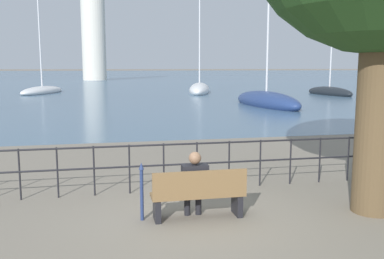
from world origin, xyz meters
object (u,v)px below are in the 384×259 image
seated_person_left (195,181)px  closed_umbrella (142,188)px  sailboat_5 (199,90)px  sailboat_1 (42,91)px  sailboat_2 (329,92)px  sailboat_4 (266,101)px  harbor_lighthouse (93,31)px  park_bench (199,195)px

seated_person_left → closed_umbrella: bearing=176.9°
closed_umbrella → sailboat_5: sailboat_5 is taller
sailboat_1 → closed_umbrella: bearing=-61.3°
sailboat_1 → sailboat_2: 28.42m
sailboat_2 → sailboat_4: sailboat_2 is taller
sailboat_2 → sailboat_5: bearing=150.3°
sailboat_1 → sailboat_5: (15.68, -2.70, 0.09)m
closed_umbrella → sailboat_1: 38.81m
seated_person_left → harbor_lighthouse: (-3.03, 81.83, 9.13)m
sailboat_5 → harbor_lighthouse: size_ratio=0.54×
sailboat_2 → sailboat_5: size_ratio=0.80×
park_bench → seated_person_left: 0.25m
sailboat_5 → harbor_lighthouse: (-11.18, 46.24, 9.45)m
sailboat_4 → sailboat_2: bearing=38.7°
sailboat_1 → sailboat_2: bearing=2.7°
seated_person_left → sailboat_5: 36.52m
sailboat_2 → closed_umbrella: bearing=-129.8°
harbor_lighthouse → sailboat_1: bearing=-95.9°
closed_umbrella → sailboat_2: (20.70, 30.34, -0.29)m
park_bench → sailboat_2: bearing=57.1°
seated_person_left → harbor_lighthouse: 82.39m
seated_person_left → sailboat_2: 36.26m
seated_person_left → closed_umbrella: (-0.93, 0.05, -0.09)m
park_bench → closed_umbrella: (-0.98, 0.13, 0.15)m
sailboat_4 → seated_person_left: bearing=-119.9°
sailboat_2 → harbor_lighthouse: bearing=108.4°
closed_umbrella → sailboat_4: size_ratio=0.12×
sailboat_4 → harbor_lighthouse: (-12.46, 61.36, 9.49)m
park_bench → seated_person_left: seated_person_left is taller
park_bench → sailboat_5: bearing=77.2°
park_bench → harbor_lighthouse: (-3.09, 81.90, 9.37)m
sailboat_1 → sailboat_4: sailboat_1 is taller
sailboat_4 → harbor_lighthouse: bearing=96.3°
seated_person_left → sailboat_2: sailboat_2 is taller
sailboat_2 → sailboat_5: 12.73m
sailboat_5 → sailboat_1: bearing=-174.3°
closed_umbrella → sailboat_1: bearing=99.8°
park_bench → sailboat_2: size_ratio=0.18×
seated_person_left → closed_umbrella: size_ratio=1.16×
park_bench → sailboat_1: size_ratio=0.17×
sailboat_2 → sailboat_1: bearing=158.3°
park_bench → harbor_lighthouse: bearing=92.2°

